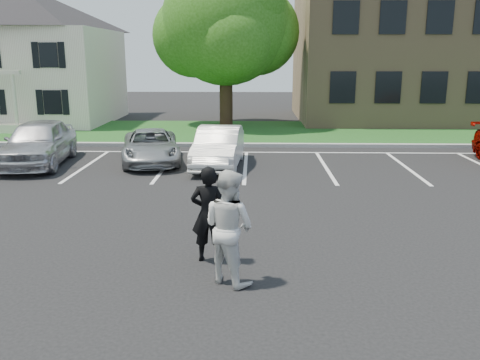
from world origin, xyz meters
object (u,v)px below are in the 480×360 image
(car_silver_minivan, at_px, (151,146))
(car_white_sedan, at_px, (219,147))
(man_white_shirt, at_px, (229,227))
(house, at_px, (20,54))
(car_silver_west, at_px, (39,142))
(tree, at_px, (227,24))
(man_black_suit, at_px, (209,214))

(car_silver_minivan, xyz_separation_m, car_white_sedan, (2.50, -0.62, 0.10))
(car_white_sedan, bearing_deg, man_white_shirt, -81.85)
(house, bearing_deg, car_white_sedan, -44.70)
(car_silver_west, bearing_deg, house, 108.97)
(house, xyz_separation_m, car_silver_minivan, (9.56, -11.32, -3.24))
(car_silver_west, distance_m, car_white_sedan, 6.38)
(house, height_order, car_silver_west, house)
(tree, relative_size, car_white_sedan, 2.10)
(car_silver_west, distance_m, car_silver_minivan, 3.92)
(car_silver_minivan, height_order, car_white_sedan, car_white_sedan)
(man_black_suit, xyz_separation_m, car_silver_west, (-6.77, 8.49, -0.11))
(man_white_shirt, distance_m, car_white_sedan, 9.31)
(house, bearing_deg, tree, -8.14)
(man_white_shirt, height_order, car_silver_minivan, man_white_shirt)
(man_black_suit, distance_m, car_silver_west, 10.85)
(car_silver_west, height_order, car_silver_minivan, car_silver_west)
(tree, bearing_deg, man_black_suit, -88.22)
(tree, bearing_deg, house, 171.86)
(car_silver_west, bearing_deg, car_white_sedan, -7.79)
(tree, distance_m, car_silver_minivan, 10.98)
(tree, height_order, car_silver_west, tree)
(man_white_shirt, relative_size, car_silver_minivan, 0.46)
(tree, bearing_deg, man_white_shirt, -87.07)
(man_white_shirt, xyz_separation_m, car_silver_minivan, (-3.31, 9.88, -0.40))
(car_silver_minivan, bearing_deg, man_white_shirt, -83.43)
(car_silver_west, bearing_deg, man_black_suit, -58.15)
(house, xyz_separation_m, man_white_shirt, (12.87, -21.21, -2.84))
(house, bearing_deg, man_black_suit, -58.48)
(tree, xyz_separation_m, car_white_sedan, (0.19, -10.24, -4.66))
(car_silver_minivan, bearing_deg, car_white_sedan, -25.76)
(man_black_suit, bearing_deg, car_silver_west, -49.50)
(house, relative_size, man_black_suit, 5.61)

